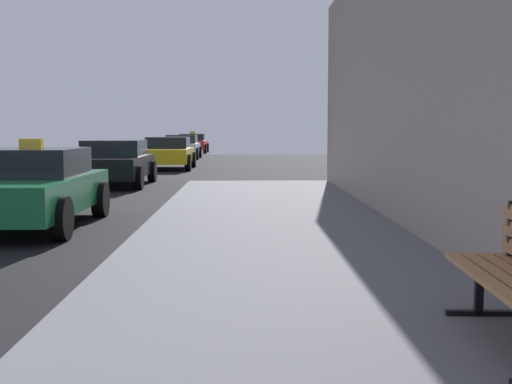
{
  "coord_description": "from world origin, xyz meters",
  "views": [
    {
      "loc": [
        3.53,
        -3.09,
        1.58
      ],
      "look_at": [
        3.66,
        4.45,
        0.89
      ],
      "focal_mm": 48.14,
      "sensor_mm": 36.0,
      "label": 1
    }
  ],
  "objects_px": {
    "car_green": "(29,187)",
    "car_yellow": "(168,153)",
    "car_red": "(192,143)",
    "car_black": "(114,163)",
    "car_white": "(182,147)"
  },
  "relations": [
    {
      "from": "car_black",
      "to": "car_white",
      "type": "distance_m",
      "value": 17.49
    },
    {
      "from": "car_white",
      "to": "car_green",
      "type": "bearing_deg",
      "value": 89.73
    },
    {
      "from": "car_black",
      "to": "car_white",
      "type": "xyz_separation_m",
      "value": [
        0.32,
        17.49,
        -0.0
      ]
    },
    {
      "from": "car_green",
      "to": "car_red",
      "type": "height_order",
      "value": "same"
    },
    {
      "from": "car_black",
      "to": "car_yellow",
      "type": "bearing_deg",
      "value": -94.58
    },
    {
      "from": "car_black",
      "to": "car_red",
      "type": "height_order",
      "value": "car_red"
    },
    {
      "from": "car_green",
      "to": "car_yellow",
      "type": "xyz_separation_m",
      "value": [
        0.43,
        16.2,
        -0.0
      ]
    },
    {
      "from": "car_black",
      "to": "car_white",
      "type": "height_order",
      "value": "same"
    },
    {
      "from": "car_green",
      "to": "car_white",
      "type": "bearing_deg",
      "value": -90.27
    },
    {
      "from": "car_green",
      "to": "car_red",
      "type": "distance_m",
      "value": 34.21
    },
    {
      "from": "car_green",
      "to": "car_yellow",
      "type": "height_order",
      "value": "car_green"
    },
    {
      "from": "car_green",
      "to": "car_yellow",
      "type": "bearing_deg",
      "value": -91.54
    },
    {
      "from": "car_yellow",
      "to": "car_red",
      "type": "bearing_deg",
      "value": -88.78
    },
    {
      "from": "car_green",
      "to": "car_black",
      "type": "xyz_separation_m",
      "value": [
        -0.2,
        8.26,
        -0.0
      ]
    },
    {
      "from": "car_red",
      "to": "car_white",
      "type": "bearing_deg",
      "value": 90.5
    }
  ]
}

